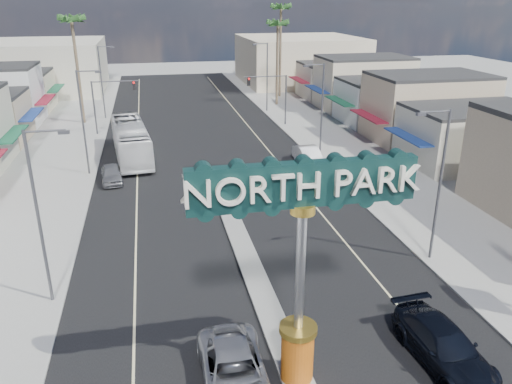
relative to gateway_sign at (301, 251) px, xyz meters
name	(u,v)px	position (x,y,z in m)	size (l,w,h in m)	color
ground	(210,167)	(0.00, 28.02, -5.93)	(160.00, 160.00, 0.00)	gray
road	(210,167)	(0.00, 28.02, -5.92)	(20.00, 120.00, 0.01)	black
median_island	(242,245)	(0.00, 12.02, -5.85)	(1.30, 30.00, 0.16)	gray
sidewalk_left	(49,177)	(-14.00, 28.02, -5.87)	(8.00, 120.00, 0.12)	gray
sidewalk_right	(353,156)	(14.00, 28.02, -5.87)	(8.00, 120.00, 0.12)	gray
storefront_row_right	(390,98)	(24.00, 41.02, -2.93)	(12.00, 42.00, 6.00)	#B7B29E
backdrop_far_left	(39,67)	(-22.00, 73.02, -1.93)	(20.00, 20.00, 8.00)	#B7B29E
backdrop_far_right	(299,60)	(22.00, 73.02, -1.93)	(20.00, 20.00, 8.00)	beige
gateway_sign	(301,251)	(0.00, 0.00, 0.00)	(8.20, 1.50, 9.15)	#D75F10
traffic_signal_left	(110,96)	(-9.18, 42.02, -1.65)	(5.09, 0.45, 6.00)	#47474C
traffic_signal_right	(271,90)	(9.18, 42.02, -1.65)	(5.09, 0.45, 6.00)	#47474C
streetlight_l_near	(41,210)	(-10.43, 8.02, -0.86)	(2.03, 0.22, 9.00)	#47474C
streetlight_l_mid	(84,118)	(-10.43, 28.02, -0.86)	(2.03, 0.22, 9.00)	#47474C
streetlight_l_far	(103,79)	(-10.43, 50.02, -0.86)	(2.03, 0.22, 9.00)	#47474C
streetlight_r_near	(438,179)	(10.43, 8.02, -0.86)	(2.03, 0.22, 9.00)	#47474C
streetlight_r_mid	(320,107)	(10.43, 28.02, -0.86)	(2.03, 0.22, 9.00)	#47474C
streetlight_r_far	(266,74)	(10.43, 50.02, -0.86)	(2.03, 0.22, 9.00)	#47474C
palm_left_far	(72,25)	(-13.00, 48.02, 5.57)	(2.60, 2.60, 13.10)	brown
palm_right_mid	(278,28)	(13.00, 54.02, 4.67)	(2.60, 2.60, 12.10)	brown
palm_right_far	(281,13)	(15.00, 60.02, 6.46)	(2.60, 2.60, 14.10)	brown
suv_left	(234,372)	(-2.54, 0.11, -5.15)	(2.60, 5.63, 1.57)	#ADAEB2
suv_right	(444,346)	(6.36, -0.25, -5.11)	(2.30, 5.67, 1.65)	black
car_parked_left	(111,174)	(-8.55, 25.73, -5.21)	(1.68, 4.19, 1.43)	slate
car_parked_right	(309,156)	(9.00, 26.52, -5.09)	(1.78, 5.12, 1.69)	silver
city_bus	(131,141)	(-7.00, 32.29, -4.21)	(2.88, 12.32, 3.43)	white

